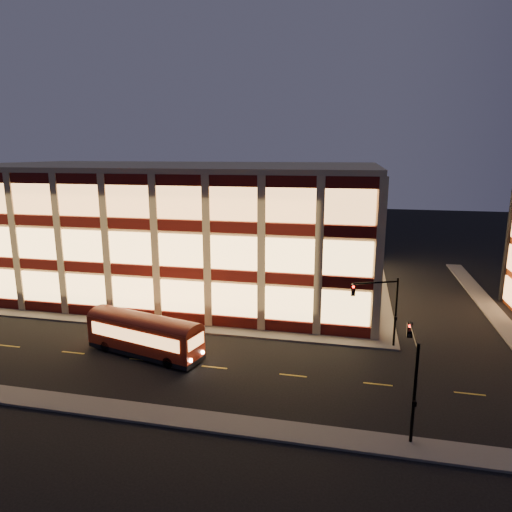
# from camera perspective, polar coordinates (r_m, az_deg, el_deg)

# --- Properties ---
(ground) EXTENTS (200.00, 200.00, 0.00)m
(ground) POSITION_cam_1_polar(r_m,az_deg,el_deg) (44.37, -15.37, -8.64)
(ground) COLOR black
(ground) RESTS_ON ground
(sidewalk_office_south) EXTENTS (54.00, 2.00, 0.15)m
(sidewalk_office_south) POSITION_cam_1_polar(r_m,az_deg,el_deg) (46.57, -18.10, -7.69)
(sidewalk_office_south) COLOR #514F4C
(sidewalk_office_south) RESTS_ON ground
(sidewalk_office_east) EXTENTS (2.00, 30.00, 0.15)m
(sidewalk_office_east) POSITION_cam_1_polar(r_m,az_deg,el_deg) (55.70, 15.13, -4.13)
(sidewalk_office_east) COLOR #514F4C
(sidewalk_office_east) RESTS_ON ground
(sidewalk_tower_west) EXTENTS (2.00, 30.00, 0.15)m
(sidewalk_tower_west) POSITION_cam_1_polar(r_m,az_deg,el_deg) (57.37, 26.19, -4.53)
(sidewalk_tower_west) COLOR #514F4C
(sidewalk_tower_west) RESTS_ON ground
(sidewalk_near) EXTENTS (100.00, 2.00, 0.15)m
(sidewalk_near) POSITION_cam_1_polar(r_m,az_deg,el_deg) (34.51, -25.76, -15.81)
(sidewalk_near) COLOR #514F4C
(sidewalk_near) RESTS_ON ground
(office_building) EXTENTS (50.45, 30.45, 14.50)m
(office_building) POSITION_cam_1_polar(r_m,az_deg,el_deg) (58.57, -10.68, 4.12)
(office_building) COLOR tan
(office_building) RESTS_ON ground
(traffic_signal_far) EXTENTS (3.79, 1.87, 6.00)m
(traffic_signal_far) POSITION_cam_1_polar(r_m,az_deg,el_deg) (38.48, 15.31, -5.46)
(traffic_signal_far) COLOR black
(traffic_signal_far) RESTS_ON ground
(traffic_signal_near) EXTENTS (0.32, 4.45, 6.00)m
(traffic_signal_near) POSITION_cam_1_polar(r_m,az_deg,el_deg) (28.12, 19.02, -12.63)
(traffic_signal_near) COLOR black
(traffic_signal_near) RESTS_ON ground
(trolley_bus) EXTENTS (10.22, 4.93, 3.36)m
(trolley_bus) POSITION_cam_1_polar(r_m,az_deg,el_deg) (37.91, -13.78, -9.27)
(trolley_bus) COLOR maroon
(trolley_bus) RESTS_ON ground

